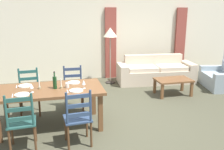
% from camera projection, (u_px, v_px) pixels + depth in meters
% --- Properties ---
extents(ground_plane, '(9.60, 9.60, 0.02)m').
position_uv_depth(ground_plane, '(118.00, 121.00, 4.79)').
color(ground_plane, '#464534').
extents(wall_far, '(9.60, 0.16, 2.70)m').
position_uv_depth(wall_far, '(91.00, 36.00, 7.53)').
color(wall_far, beige).
rests_on(wall_far, ground_plane).
extents(curtain_panel_left, '(0.35, 0.08, 2.20)m').
position_uv_depth(curtain_panel_left, '(111.00, 44.00, 7.60)').
color(curtain_panel_left, brown).
rests_on(curtain_panel_left, ground_plane).
extents(curtain_panel_right, '(0.35, 0.08, 2.20)m').
position_uv_depth(curtain_panel_right, '(180.00, 41.00, 8.14)').
color(curtain_panel_right, brown).
rests_on(curtain_panel_right, ground_plane).
extents(dining_table, '(1.90, 0.96, 0.75)m').
position_uv_depth(dining_table, '(50.00, 93.00, 4.40)').
color(dining_table, brown).
rests_on(dining_table, ground_plane).
extents(dining_chair_near_left, '(0.44, 0.42, 0.96)m').
position_uv_depth(dining_chair_near_left, '(21.00, 122.00, 3.68)').
color(dining_chair_near_left, '#245049').
rests_on(dining_chair_near_left, ground_plane).
extents(dining_chair_near_right, '(0.45, 0.43, 0.96)m').
position_uv_depth(dining_chair_near_right, '(78.00, 118.00, 3.82)').
color(dining_chair_near_right, navy).
rests_on(dining_chair_near_right, ground_plane).
extents(dining_chair_far_left, '(0.44, 0.42, 0.96)m').
position_uv_depth(dining_chair_far_left, '(29.00, 92.00, 5.03)').
color(dining_chair_far_left, '#235450').
rests_on(dining_chair_far_left, ground_plane).
extents(dining_chair_far_right, '(0.43, 0.41, 0.96)m').
position_uv_depth(dining_chair_far_right, '(73.00, 88.00, 5.25)').
color(dining_chair_far_right, navy).
rests_on(dining_chair_far_right, ground_plane).
extents(dinner_plate_near_left, '(0.24, 0.24, 0.02)m').
position_uv_depth(dinner_plate_near_left, '(22.00, 95.00, 4.04)').
color(dinner_plate_near_left, white).
rests_on(dinner_plate_near_left, dining_table).
extents(fork_near_left, '(0.03, 0.17, 0.01)m').
position_uv_depth(fork_near_left, '(13.00, 96.00, 4.00)').
color(fork_near_left, silver).
rests_on(fork_near_left, dining_table).
extents(dinner_plate_near_right, '(0.24, 0.24, 0.02)m').
position_uv_depth(dinner_plate_near_right, '(76.00, 91.00, 4.24)').
color(dinner_plate_near_right, white).
rests_on(dinner_plate_near_right, dining_table).
extents(fork_near_right, '(0.02, 0.17, 0.01)m').
position_uv_depth(fork_near_right, '(68.00, 91.00, 4.21)').
color(fork_near_right, silver).
rests_on(fork_near_right, dining_table).
extents(dinner_plate_far_left, '(0.24, 0.24, 0.02)m').
position_uv_depth(dinner_plate_far_left, '(25.00, 86.00, 4.51)').
color(dinner_plate_far_left, white).
rests_on(dinner_plate_far_left, dining_table).
extents(fork_far_left, '(0.03, 0.17, 0.01)m').
position_uv_depth(fork_far_left, '(17.00, 87.00, 4.47)').
color(fork_far_left, silver).
rests_on(fork_far_left, dining_table).
extents(dinner_plate_far_right, '(0.24, 0.24, 0.02)m').
position_uv_depth(dinner_plate_far_right, '(74.00, 82.00, 4.71)').
color(dinner_plate_far_right, white).
rests_on(dinner_plate_far_right, dining_table).
extents(fork_far_right, '(0.03, 0.17, 0.01)m').
position_uv_depth(fork_far_right, '(66.00, 83.00, 4.68)').
color(fork_far_right, silver).
rests_on(fork_far_right, dining_table).
extents(wine_bottle, '(0.07, 0.07, 0.32)m').
position_uv_depth(wine_bottle, '(55.00, 82.00, 4.34)').
color(wine_bottle, '#143819').
rests_on(wine_bottle, dining_table).
extents(wine_glass_near_left, '(0.06, 0.06, 0.16)m').
position_uv_depth(wine_glass_near_left, '(32.00, 86.00, 4.14)').
color(wine_glass_near_left, white).
rests_on(wine_glass_near_left, dining_table).
extents(wine_glass_near_right, '(0.06, 0.06, 0.16)m').
position_uv_depth(wine_glass_near_right, '(84.00, 83.00, 4.35)').
color(wine_glass_near_right, white).
rests_on(wine_glass_near_right, dining_table).
extents(coffee_cup_primary, '(0.07, 0.07, 0.09)m').
position_uv_depth(coffee_cup_primary, '(67.00, 85.00, 4.41)').
color(coffee_cup_primary, beige).
rests_on(coffee_cup_primary, dining_table).
extents(candle_tall, '(0.05, 0.05, 0.27)m').
position_uv_depth(candle_tall, '(39.00, 85.00, 4.33)').
color(candle_tall, '#998C66').
rests_on(candle_tall, dining_table).
extents(candle_short, '(0.05, 0.05, 0.18)m').
position_uv_depth(candle_short, '(61.00, 86.00, 4.37)').
color(candle_short, '#998C66').
rests_on(candle_short, dining_table).
extents(couch, '(2.34, 1.00, 0.80)m').
position_uv_depth(couch, '(155.00, 72.00, 7.35)').
color(couch, beige).
rests_on(couch, ground_plane).
extents(coffee_table, '(0.90, 0.56, 0.42)m').
position_uv_depth(coffee_table, '(173.00, 82.00, 6.19)').
color(coffee_table, brown).
rests_on(coffee_table, ground_plane).
extents(armchair_upholstered, '(1.03, 1.30, 0.72)m').
position_uv_depth(armchair_upholstered, '(222.00, 79.00, 6.81)').
color(armchair_upholstered, '#96A6AF').
rests_on(armchair_upholstered, ground_plane).
extents(standing_lamp, '(0.40, 0.40, 1.64)m').
position_uv_depth(standing_lamp, '(110.00, 36.00, 6.93)').
color(standing_lamp, '#332D28').
rests_on(standing_lamp, ground_plane).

